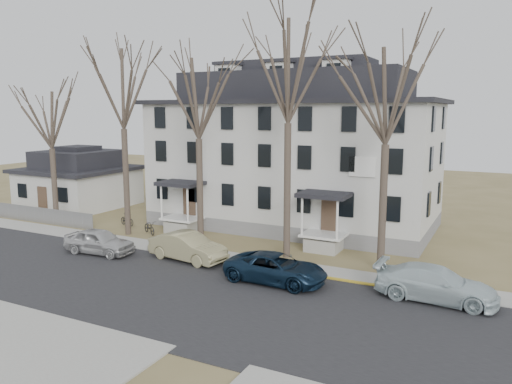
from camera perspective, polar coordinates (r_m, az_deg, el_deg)
The scene contains 18 objects.
ground at distance 22.07m, azimuth -9.48°, elevation -13.49°, with size 120.00×120.00×0.00m, color olive.
main_road at distance 23.58m, azimuth -6.54°, elevation -11.90°, with size 120.00×10.00×0.04m, color #27272A.
far_sidewalk at distance 28.49m, azimuth 0.19°, elevation -8.07°, with size 120.00×2.00×0.08m, color #A09F97.
yellow_curb at distance 25.90m, azimuth 9.34°, elevation -9.99°, with size 14.00×0.25×0.06m, color gold.
boarding_house at distance 37.21m, azimuth 4.37°, elevation 4.45°, with size 20.80×12.36×12.05m.
small_house at distance 47.47m, azimuth -19.56°, elevation 1.18°, with size 8.70×8.70×5.00m.
fence at distance 42.92m, azimuth -24.75°, elevation -3.01°, with size 14.00×0.06×1.20m, color gray.
tree_far_left at distance 34.99m, azimuth -15.06°, elevation 11.99°, with size 8.40×8.40×13.72m.
tree_mid_left at distance 31.29m, azimuth -6.64°, elevation 11.24°, with size 7.80×7.80×12.74m.
tree_center at distance 28.52m, azimuth 3.74°, elevation 14.47°, with size 9.00×9.00×14.70m.
tree_mid_right at distance 26.72m, azimuth 14.82°, elevation 11.35°, with size 7.80×7.80×12.74m.
tree_bungalow at distance 39.94m, azimuth -22.50°, elevation 8.04°, with size 6.60×6.60×10.78m.
car_silver at distance 31.36m, azimuth -17.48°, elevation -5.46°, with size 1.77×4.40×1.50m, color silver.
car_tan at distance 28.86m, azimuth -7.82°, elevation -6.30°, with size 1.67×4.80×1.58m, color tan.
car_navy at distance 25.11m, azimuth 2.29°, elevation -8.78°, with size 2.38×5.15×1.43m, color #0E1F32.
car_white at distance 24.18m, azimuth 19.85°, elevation -9.92°, with size 2.16×5.32×1.55m, color silver.
bicycle_left at distance 35.45m, azimuth -12.08°, elevation -4.02°, with size 0.62×1.78×0.94m, color black.
bicycle_right at distance 38.39m, azimuth -14.53°, elevation -3.13°, with size 0.42×1.49×0.89m, color black.
Camera 1 is at (12.25, -16.27, 8.49)m, focal length 35.00 mm.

